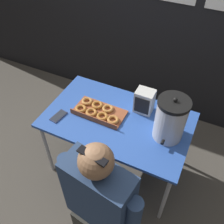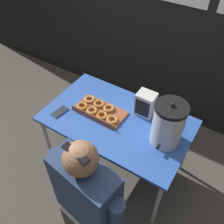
% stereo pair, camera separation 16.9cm
% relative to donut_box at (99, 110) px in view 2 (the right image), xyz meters
% --- Properties ---
extents(ground_plane, '(12.00, 12.00, 0.00)m').
position_rel_donut_box_xyz_m(ground_plane, '(0.18, 0.01, -0.72)').
color(ground_plane, '#4C473F').
extents(back_wall, '(6.00, 0.11, 2.57)m').
position_rel_donut_box_xyz_m(back_wall, '(0.18, 1.07, 0.57)').
color(back_wall, black).
rests_on(back_wall, ground).
extents(folding_table, '(1.22, 0.74, 0.70)m').
position_rel_donut_box_xyz_m(folding_table, '(0.18, 0.01, -0.07)').
color(folding_table, '#2D56B2').
rests_on(folding_table, ground).
extents(donut_box, '(0.44, 0.24, 0.05)m').
position_rel_donut_box_xyz_m(donut_box, '(0.00, 0.00, 0.00)').
color(donut_box, brown).
rests_on(donut_box, folding_table).
extents(coffee_urn, '(0.24, 0.27, 0.39)m').
position_rel_donut_box_xyz_m(coffee_urn, '(0.60, 0.02, 0.16)').
color(coffee_urn, silver).
rests_on(coffee_urn, folding_table).
extents(cell_phone, '(0.10, 0.16, 0.01)m').
position_rel_donut_box_xyz_m(cell_phone, '(-0.28, -0.18, -0.01)').
color(cell_phone, '#2D334C').
rests_on(cell_phone, folding_table).
extents(space_heater, '(0.15, 0.13, 0.21)m').
position_rel_donut_box_xyz_m(space_heater, '(0.34, 0.20, 0.09)').
color(space_heater, silver).
rests_on(space_heater, folding_table).
extents(person_seated, '(0.60, 0.30, 1.22)m').
position_rel_donut_box_xyz_m(person_seated, '(0.36, -0.67, -0.15)').
color(person_seated, '#33332D').
rests_on(person_seated, ground).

